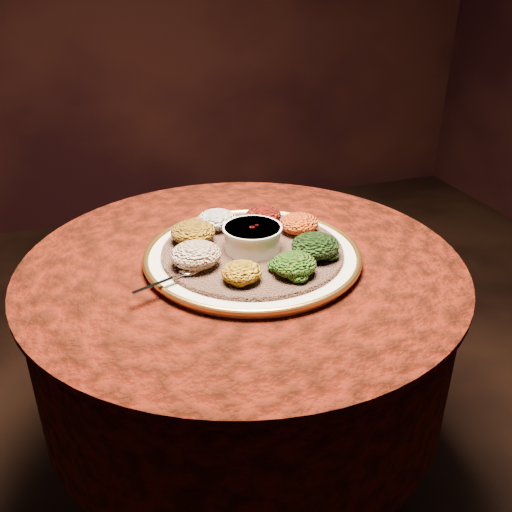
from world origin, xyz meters
name	(u,v)px	position (x,y,z in m)	size (l,w,h in m)	color
table	(243,329)	(0.00, 0.00, 0.55)	(0.96, 0.96, 0.73)	black
platter	(252,256)	(0.02, -0.01, 0.75)	(0.57, 0.57, 0.02)	silver
injera	(252,251)	(0.02, -0.01, 0.76)	(0.39, 0.39, 0.01)	brown
stew_bowl	(252,236)	(0.02, -0.01, 0.79)	(0.13, 0.13, 0.05)	white
spoon	(184,273)	(-0.14, -0.07, 0.77)	(0.14, 0.06, 0.01)	silver
portion_ayib	(217,219)	(-0.02, 0.12, 0.78)	(0.09, 0.09, 0.04)	silver
portion_kitfo	(263,215)	(0.09, 0.11, 0.78)	(0.08, 0.08, 0.04)	black
portion_tikil	(299,223)	(0.15, 0.04, 0.78)	(0.09, 0.09, 0.04)	#C96A10
portion_gomen	(315,246)	(0.13, -0.08, 0.79)	(0.10, 0.10, 0.05)	black
portion_mixveg	(294,264)	(0.06, -0.13, 0.78)	(0.09, 0.09, 0.04)	#932C09
portion_kik	(242,272)	(-0.04, -0.13, 0.78)	(0.08, 0.08, 0.04)	#B98910
portion_timatim	(196,255)	(-0.11, -0.04, 0.79)	(0.10, 0.10, 0.05)	maroon
portion_shiro	(193,232)	(-0.09, 0.07, 0.79)	(0.10, 0.09, 0.05)	#896310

